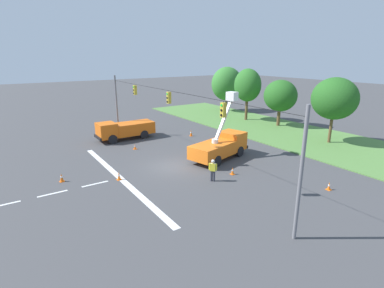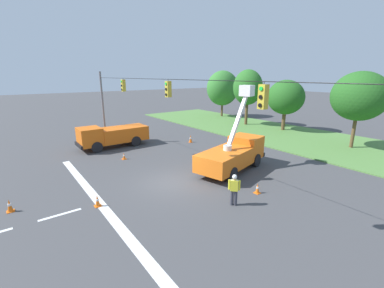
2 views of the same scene
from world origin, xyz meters
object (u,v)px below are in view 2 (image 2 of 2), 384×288
Objects in this scene: tree_west at (248,88)px; utility_truck_support_near at (112,135)px; utility_truck_bucket_lift at (234,153)px; tree_east at (359,96)px; traffic_cone_near_bucket at (124,156)px; traffic_cone_mid_left at (191,139)px; traffic_cone_mid_right at (257,188)px; traffic_cone_foreground_right at (97,201)px; tree_far_west at (223,88)px; road_worker at (234,188)px; traffic_cone_lane_edge_a at (10,206)px; tree_centre at (286,97)px.

utility_truck_support_near is at bearing -90.06° from tree_west.
tree_west is 1.11× the size of utility_truck_bucket_lift.
tree_west is 18.69m from utility_truck_bucket_lift.
tree_east is at bearing -3.81° from tree_west.
traffic_cone_near_bucket is at bearing -77.72° from tree_west.
utility_truck_bucket_lift is 8.69m from traffic_cone_mid_left.
tree_east is 11.59× the size of traffic_cone_mid_right.
traffic_cone_foreground_right is (11.14, -4.94, -0.87)m from utility_truck_support_near.
tree_west is at bearing -18.15° from tree_far_west.
utility_truck_bucket_lift is at bearing 134.77° from road_worker.
utility_truck_support_near is 10.22× the size of traffic_cone_foreground_right.
traffic_cone_lane_edge_a reaches higher than traffic_cone_near_bucket.
traffic_cone_mid_left is at bearing -99.87° from tree_centre.
tree_far_west reaches higher than utility_truck_bucket_lift.
tree_east reaches higher than utility_truck_support_near.
tree_centre is at bearing 111.95° from utility_truck_bucket_lift.
traffic_cone_near_bucket is at bearing -141.85° from utility_truck_bucket_lift.
traffic_cone_lane_edge_a is at bearing -100.30° from utility_truck_bucket_lift.
traffic_cone_mid_left is (3.13, -12.03, -4.81)m from tree_west.
traffic_cone_mid_right is at bearing -59.78° from tree_centre.
road_worker reaches higher than traffic_cone_foreground_right.
tree_centre is (5.39, 0.93, -1.02)m from tree_west.
tree_far_west is 13.13m from tree_centre.
traffic_cone_near_bucket is (1.19, -7.82, -0.12)m from traffic_cone_mid_left.
traffic_cone_near_bucket is at bearing -171.32° from road_worker.
traffic_cone_foreground_right is 4.36m from traffic_cone_lane_edge_a.
road_worker is 2.31m from traffic_cone_mid_right.
traffic_cone_foreground_right is at bearing -97.66° from tree_east.
tree_centre reaches higher than traffic_cone_foreground_right.
tree_centre is 0.87× the size of tree_east.
traffic_cone_near_bucket is 9.34m from traffic_cone_lane_edge_a.
utility_truck_support_near is at bearing -176.18° from road_worker.
traffic_cone_mid_left is at bearing -135.06° from tree_east.
utility_truck_bucket_lift is 11.74× the size of traffic_cone_near_bucket.
tree_west reaches higher than tree_centre.
road_worker is (1.16, -17.21, -3.96)m from tree_east.
traffic_cone_mid_left is at bearing 110.23° from traffic_cone_lane_edge_a.
tree_far_west is at bearing 126.54° from traffic_cone_mid_left.
tree_west is 12.22× the size of traffic_cone_mid_right.
tree_centre is 9.69× the size of traffic_cone_foreground_right.
tree_centre reaches higher than traffic_cone_mid_left.
tree_west is 19.60m from utility_truck_support_near.
tree_far_west is 31.17m from road_worker.
tree_centre is 9.15× the size of traffic_cone_lane_edge_a.
utility_truck_support_near is at bearing -105.05° from tree_centre.
traffic_cone_mid_right is 13.50m from traffic_cone_lane_edge_a.
tree_centre reaches higher than traffic_cone_mid_right.
utility_truck_bucket_lift is at bearing -41.16° from tree_far_west.
tree_far_west is 9.60× the size of traffic_cone_mid_left.
traffic_cone_lane_edge_a is at bearing -117.48° from traffic_cone_mid_right.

